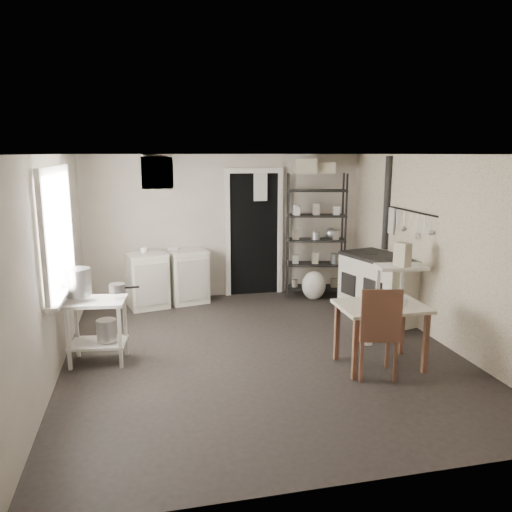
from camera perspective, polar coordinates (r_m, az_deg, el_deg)
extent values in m
plane|color=black|center=(6.04, 0.63, -10.85)|extent=(5.00, 5.00, 0.00)
plane|color=silver|center=(5.58, 0.68, 11.54)|extent=(5.00, 5.00, 0.00)
cube|color=#BCB0A0|center=(8.11, -3.38, 3.41)|extent=(4.50, 0.02, 2.30)
cube|color=#BCB0A0|center=(3.40, 10.42, -8.51)|extent=(4.50, 0.02, 2.30)
cube|color=#BCB0A0|center=(5.64, -22.22, -1.11)|extent=(0.02, 5.00, 2.30)
cube|color=#BCB0A0|center=(6.58, 20.11, 0.77)|extent=(0.02, 5.00, 2.30)
cylinder|color=#B3B3B6|center=(5.75, -19.71, -2.84)|extent=(0.31, 0.31, 0.30)
cylinder|color=#B3B3B6|center=(5.73, -15.61, -3.55)|extent=(0.21, 0.21, 0.10)
cylinder|color=#B3B3B6|center=(5.84, -16.70, -8.10)|extent=(0.26, 0.26, 0.24)
imported|color=silver|center=(7.71, -9.52, 1.37)|extent=(0.29, 0.29, 0.07)
imported|color=silver|center=(7.64, -12.71, 1.25)|extent=(0.16, 0.16, 0.10)
imported|color=silver|center=(8.03, 4.72, 4.90)|extent=(0.11, 0.11, 0.20)
cube|color=#C1B99B|center=(7.94, 5.63, 9.43)|extent=(0.39, 0.36, 0.23)
cube|color=#C1B99B|center=(8.06, 8.09, 9.26)|extent=(0.34, 0.33, 0.17)
cube|color=#C1B99B|center=(6.40, 16.36, -0.55)|extent=(0.17, 0.22, 0.29)
imported|color=silver|center=(5.57, 16.55, -4.54)|extent=(0.12, 0.12, 0.09)
ellipsoid|color=beige|center=(8.06, 6.63, -3.30)|extent=(0.43, 0.38, 0.46)
cylinder|color=silver|center=(6.38, 12.66, -9.17)|extent=(0.14, 0.14, 0.15)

